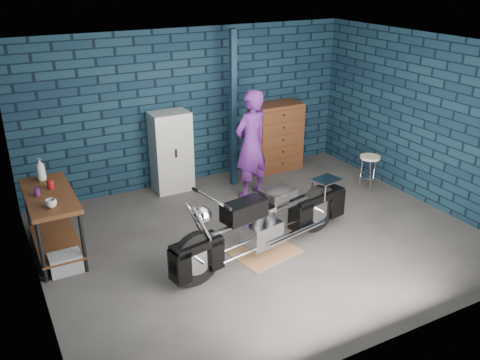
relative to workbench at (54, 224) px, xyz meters
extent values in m
plane|color=#4D4A48|center=(2.68, -0.94, -0.46)|extent=(6.00, 6.00, 0.00)
cube|color=#0F2233|center=(2.68, 1.56, 0.90)|extent=(6.00, 0.02, 2.70)
cube|color=#0F2233|center=(-0.32, -0.94, 0.90)|extent=(0.02, 5.00, 2.70)
cube|color=#0F2233|center=(5.68, -0.94, 0.90)|extent=(0.02, 5.00, 2.70)
cube|color=silver|center=(2.68, -0.94, 2.25)|extent=(6.00, 5.00, 0.02)
cube|color=#12283B|center=(3.23, 1.01, 0.90)|extent=(0.10, 0.10, 2.70)
cube|color=brown|center=(0.00, 0.00, 0.00)|extent=(0.60, 1.40, 0.91)
cube|color=brown|center=(2.52, -1.31, -0.45)|extent=(0.98, 0.81, 0.01)
imported|color=#57207A|center=(3.26, 0.44, 0.46)|extent=(0.76, 0.61, 1.83)
cube|color=#94969C|center=(0.02, -0.50, -0.33)|extent=(0.40, 0.28, 0.25)
cube|color=beige|center=(2.18, 1.29, 0.24)|extent=(0.65, 0.46, 1.39)
cube|color=brown|center=(4.27, 1.29, 0.19)|extent=(0.96, 0.53, 1.28)
imported|color=beige|center=(-0.03, -0.45, 0.51)|extent=(0.17, 0.17, 0.11)
cylinder|color=#501861|center=(-0.14, -0.01, 0.50)|extent=(0.09, 0.09, 0.10)
cylinder|color=maroon|center=(0.05, 0.15, 0.51)|extent=(0.10, 0.10, 0.12)
imported|color=#94969C|center=(-0.01, 0.50, 0.62)|extent=(0.16, 0.16, 0.32)
camera|label=1|loc=(-0.61, -6.47, 3.21)|focal=38.00mm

